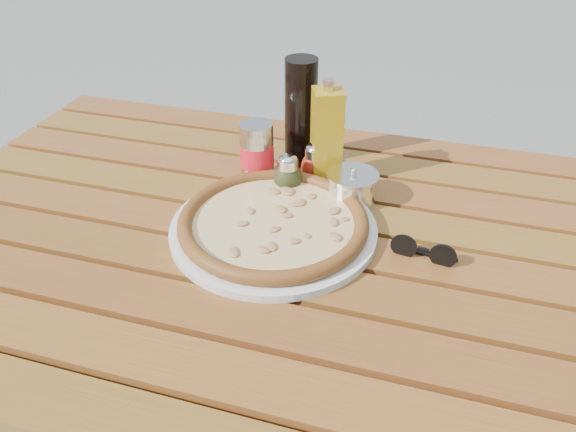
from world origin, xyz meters
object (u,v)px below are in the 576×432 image
(pepper_shaker, at_px, (315,163))
(dark_bottle, at_px, (301,112))
(oregano_shaker, at_px, (288,175))
(olive_oil_cruet, at_px, (327,137))
(parmesan_tin, at_px, (352,187))
(soda_can, at_px, (257,153))
(plate, at_px, (273,229))
(pizza, at_px, (273,222))
(table, at_px, (285,270))
(sunglasses, at_px, (423,251))

(pepper_shaker, xyz_separation_m, dark_bottle, (-0.05, 0.07, 0.07))
(oregano_shaker, bearing_deg, olive_oil_cruet, 47.32)
(parmesan_tin, bearing_deg, soda_can, 171.76)
(olive_oil_cruet, height_order, parmesan_tin, olive_oil_cruet)
(parmesan_tin, bearing_deg, oregano_shaker, -178.80)
(plate, height_order, dark_bottle, dark_bottle)
(pizza, xyz_separation_m, parmesan_tin, (0.11, 0.14, 0.01))
(oregano_shaker, bearing_deg, table, -75.57)
(pizza, xyz_separation_m, sunglasses, (0.26, -0.00, -0.01))
(plate, relative_size, pizza, 1.04)
(table, height_order, oregano_shaker, oregano_shaker)
(pizza, relative_size, dark_bottle, 1.57)
(soda_can, height_order, sunglasses, soda_can)
(table, bearing_deg, olive_oil_cruet, 83.90)
(pizza, distance_m, dark_bottle, 0.28)
(olive_oil_cruet, relative_size, parmesan_tin, 1.71)
(soda_can, xyz_separation_m, sunglasses, (0.34, -0.17, -0.04))
(olive_oil_cruet, bearing_deg, pepper_shaker, -164.08)
(sunglasses, bearing_deg, parmesan_tin, 144.04)
(table, bearing_deg, plate, 163.40)
(olive_oil_cruet, bearing_deg, parmesan_tin, -42.59)
(olive_oil_cruet, distance_m, sunglasses, 0.30)
(pepper_shaker, distance_m, parmesan_tin, 0.10)
(oregano_shaker, distance_m, sunglasses, 0.30)
(soda_can, relative_size, sunglasses, 1.08)
(parmesan_tin, distance_m, sunglasses, 0.20)
(dark_bottle, height_order, parmesan_tin, dark_bottle)
(oregano_shaker, xyz_separation_m, soda_can, (-0.07, 0.03, 0.02))
(table, distance_m, dark_bottle, 0.33)
(oregano_shaker, xyz_separation_m, sunglasses, (0.27, -0.14, -0.02))
(dark_bottle, distance_m, olive_oil_cruet, 0.10)
(pepper_shaker, xyz_separation_m, soda_can, (-0.11, -0.03, 0.02))
(oregano_shaker, relative_size, dark_bottle, 0.37)
(pizza, height_order, pepper_shaker, pepper_shaker)
(pizza, height_order, oregano_shaker, oregano_shaker)
(pizza, height_order, sunglasses, sunglasses)
(oregano_shaker, bearing_deg, pizza, -84.04)
(dark_bottle, height_order, olive_oil_cruet, dark_bottle)
(plate, bearing_deg, sunglasses, -0.16)
(pepper_shaker, xyz_separation_m, parmesan_tin, (0.09, -0.06, -0.01))
(olive_oil_cruet, xyz_separation_m, parmesan_tin, (0.07, -0.06, -0.07))
(olive_oil_cruet, bearing_deg, oregano_shaker, -132.68)
(pizza, height_order, olive_oil_cruet, olive_oil_cruet)
(pepper_shaker, distance_m, oregano_shaker, 0.07)
(pizza, xyz_separation_m, soda_can, (-0.09, 0.17, 0.04))
(dark_bottle, bearing_deg, sunglasses, -43.40)
(pizza, distance_m, oregano_shaker, 0.14)
(plate, xyz_separation_m, pepper_shaker, (0.02, 0.19, 0.03))
(plate, relative_size, parmesan_tin, 2.93)
(table, relative_size, sunglasses, 12.61)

